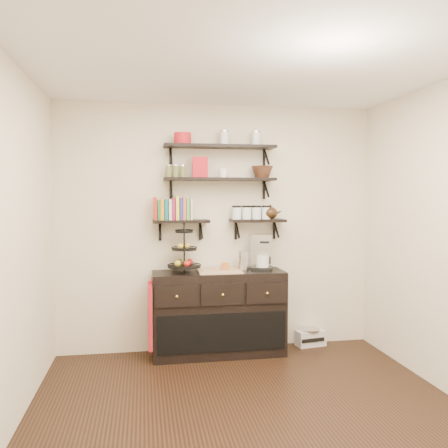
{
  "coord_description": "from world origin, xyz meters",
  "views": [
    {
      "loc": [
        -0.82,
        -3.43,
        1.71
      ],
      "look_at": [
        -0.03,
        1.15,
        1.43
      ],
      "focal_mm": 38.0,
      "sensor_mm": 36.0,
      "label": 1
    }
  ],
  "objects_px": {
    "sideboard": "(219,313)",
    "fruit_stand": "(185,256)",
    "radio": "(310,337)",
    "coffee_maker": "(262,253)"
  },
  "relations": [
    {
      "from": "sideboard",
      "to": "fruit_stand",
      "type": "xyz_separation_m",
      "value": [
        -0.36,
        0.0,
        0.62
      ]
    },
    {
      "from": "radio",
      "to": "fruit_stand",
      "type": "bearing_deg",
      "value": 175.18
    },
    {
      "from": "sideboard",
      "to": "coffee_maker",
      "type": "distance_m",
      "value": 0.79
    },
    {
      "from": "fruit_stand",
      "to": "radio",
      "type": "distance_m",
      "value": 1.75
    },
    {
      "from": "sideboard",
      "to": "fruit_stand",
      "type": "relative_size",
      "value": 2.75
    },
    {
      "from": "sideboard",
      "to": "coffee_maker",
      "type": "xyz_separation_m",
      "value": [
        0.48,
        0.03,
        0.64
      ]
    },
    {
      "from": "fruit_stand",
      "to": "coffee_maker",
      "type": "bearing_deg",
      "value": 1.58
    },
    {
      "from": "fruit_stand",
      "to": "radio",
      "type": "height_order",
      "value": "fruit_stand"
    },
    {
      "from": "sideboard",
      "to": "radio",
      "type": "xyz_separation_m",
      "value": [
        1.08,
        0.12,
        -0.36
      ]
    },
    {
      "from": "fruit_stand",
      "to": "coffee_maker",
      "type": "xyz_separation_m",
      "value": [
        0.84,
        0.02,
        0.01
      ]
    }
  ]
}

